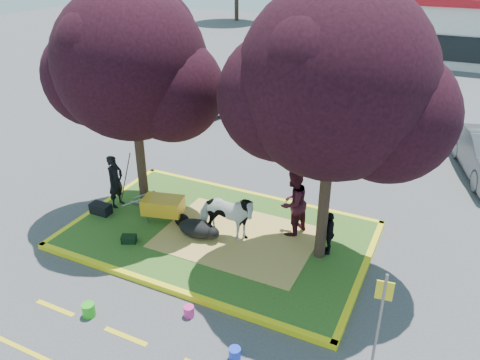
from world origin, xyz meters
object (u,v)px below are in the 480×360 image
at_px(calf, 197,229).
at_px(handler, 115,181).
at_px(bucket_green, 89,310).
at_px(bucket_blue, 235,354).
at_px(car_silver, 214,103).
at_px(car_black, 194,104).
at_px(cow, 226,216).
at_px(wheelbarrow, 164,206).
at_px(sign_post, 381,313).
at_px(bucket_pink, 189,311).

relative_size(calf, handler, 0.67).
height_order(calf, bucket_green, calf).
bearing_deg(bucket_blue, car_silver, 120.06).
distance_m(handler, car_black, 8.94).
distance_m(calf, bucket_green, 3.70).
distance_m(cow, car_black, 10.82).
bearing_deg(calf, cow, 29.44).
xyz_separation_m(wheelbarrow, sign_post, (6.57, -2.53, 0.68)).
relative_size(bucket_green, car_silver, 0.08).
bearing_deg(calf, car_silver, 129.40).
bearing_deg(car_black, bucket_green, -93.49).
bearing_deg(bucket_pink, bucket_green, -154.65).
bearing_deg(car_silver, bucket_green, 124.89).
relative_size(bucket_blue, car_silver, 0.07).
bearing_deg(bucket_pink, calf, 116.65).
bearing_deg(cow, calf, 100.74).
distance_m(bucket_pink, car_black, 13.56).
distance_m(bucket_green, car_silver, 13.97).
bearing_deg(bucket_green, sign_post, 12.55).
distance_m(bucket_blue, car_silver, 15.07).
xyz_separation_m(bucket_green, car_black, (-4.77, 12.69, 0.46)).
bearing_deg(bucket_pink, bucket_blue, -23.80).
bearing_deg(wheelbarrow, calf, -24.87).
xyz_separation_m(calf, bucket_pink, (1.34, -2.67, -0.26)).
relative_size(bucket_pink, car_silver, 0.07).
xyz_separation_m(bucket_blue, car_silver, (-7.55, 13.04, 0.48)).
height_order(wheelbarrow, car_black, car_black).
relative_size(car_black, car_silver, 0.98).
xyz_separation_m(wheelbarrow, bucket_blue, (4.05, -3.55, -0.55)).
bearing_deg(car_black, wheelbarrow, -88.60).
xyz_separation_m(bucket_pink, bucket_blue, (1.46, -0.64, 0.01)).
height_order(cow, wheelbarrow, cow).
bearing_deg(bucket_green, handler, 120.84).
distance_m(cow, calf, 0.95).
bearing_deg(calf, car_black, 134.46).
bearing_deg(sign_post, bucket_pink, 177.60).
bearing_deg(cow, car_black, 29.97).
distance_m(handler, sign_post, 8.87).
height_order(bucket_green, bucket_pink, bucket_green).
height_order(sign_post, bucket_pink, sign_post).
xyz_separation_m(calf, sign_post, (5.32, -2.29, 0.98)).
bearing_deg(bucket_green, car_silver, 106.90).
bearing_deg(car_black, car_silver, 19.08).
distance_m(calf, bucket_pink, 3.00).
distance_m(sign_post, bucket_pink, 4.18).
bearing_deg(bucket_green, bucket_blue, 5.18).
distance_m(cow, bucket_green, 4.19).
bearing_deg(cow, handler, 81.61).
height_order(bucket_blue, car_black, car_black).
bearing_deg(handler, calf, -99.37).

